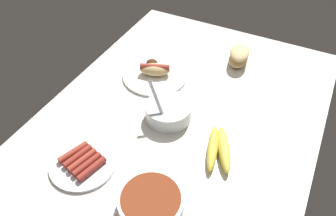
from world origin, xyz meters
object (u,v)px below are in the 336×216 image
at_px(bread_stack, 239,56).
at_px(plate_sausages, 83,162).
at_px(plate_hotdog_assembled, 155,72).
at_px(banana_bunch, 219,148).
at_px(bowl_chili, 151,202).
at_px(bowl_coleslaw, 168,111).

bearing_deg(bread_stack, plate_sausages, -19.94).
height_order(plate_sausages, bread_stack, bread_stack).
bearing_deg(plate_sausages, plate_hotdog_assembled, -178.78).
bearing_deg(banana_bunch, bowl_chili, -20.21).
height_order(plate_sausages, plate_hotdog_assembled, plate_hotdog_assembled).
height_order(banana_bunch, plate_hotdog_assembled, plate_hotdog_assembled).
relative_size(plate_sausages, banana_bunch, 1.06).
bearing_deg(plate_hotdog_assembled, bread_stack, 130.68).
distance_m(bowl_chili, bowl_coleslaw, 0.34).
bearing_deg(bowl_chili, plate_hotdog_assembled, -152.65).
bearing_deg(bowl_chili, bread_stack, 179.78).
distance_m(plate_sausages, bowl_coleslaw, 0.32).
distance_m(plate_sausages, plate_hotdog_assembled, 0.47).
relative_size(bread_stack, bowl_coleslaw, 0.89).
bearing_deg(plate_hotdog_assembled, bowl_coleslaw, 39.70).
xyz_separation_m(plate_sausages, plate_hotdog_assembled, (-0.47, -0.01, 0.01)).
height_order(bread_stack, bowl_coleslaw, bowl_coleslaw).
relative_size(bowl_chili, plate_hotdog_assembled, 0.71).
distance_m(bread_stack, bowl_coleslaw, 0.42).
height_order(bowl_chili, banana_bunch, bowl_chili).
relative_size(plate_sausages, bowl_coleslaw, 1.29).
xyz_separation_m(banana_bunch, bowl_coleslaw, (-0.07, -0.21, 0.01)).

